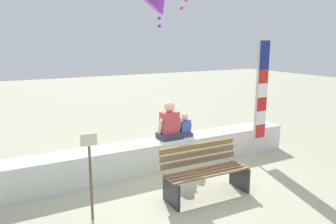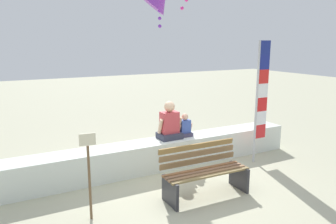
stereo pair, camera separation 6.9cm
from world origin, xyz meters
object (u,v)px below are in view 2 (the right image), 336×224
at_px(flag_banner, 260,96).
at_px(sign_post, 89,170).
at_px(person_child, 185,127).
at_px(park_bench, 204,172).
at_px(person_adult, 169,124).

xyz_separation_m(flag_banner, sign_post, (-4.02, -0.74, -0.70)).
bearing_deg(person_child, park_bench, -108.97).
distance_m(person_adult, sign_post, 2.60).
bearing_deg(person_adult, person_child, 0.06).
relative_size(person_child, flag_banner, 0.19).
bearing_deg(park_bench, person_child, 71.03).
xyz_separation_m(park_bench, sign_post, (-1.99, 0.11, 0.39)).
bearing_deg(flag_banner, sign_post, -169.60).
bearing_deg(person_child, flag_banner, -25.73).
xyz_separation_m(park_bench, person_adult, (0.15, 1.57, 0.51)).
distance_m(park_bench, person_adult, 1.66).
bearing_deg(flag_banner, park_bench, -157.21).
distance_m(person_child, sign_post, 2.92).
distance_m(person_adult, person_child, 0.41).
distance_m(person_child, flag_banner, 1.79).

